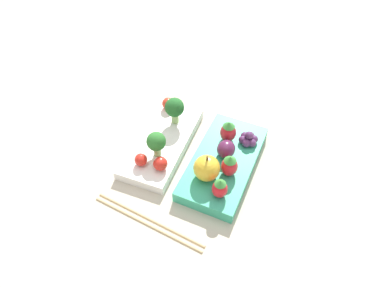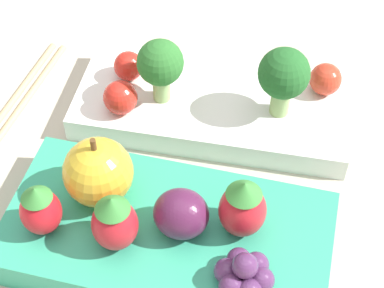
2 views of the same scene
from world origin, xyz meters
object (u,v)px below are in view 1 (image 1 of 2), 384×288
plum (226,149)px  apple (207,168)px  bento_box_fruit (224,163)px  broccoli_floret_0 (175,108)px  cherry_tomato_1 (141,160)px  grape_cluster (248,139)px  strawberry_0 (220,188)px  cherry_tomato_0 (160,164)px  broccoli_floret_1 (156,142)px  bento_box_savoury (162,142)px  cherry_tomato_2 (168,104)px  chopsticks_pair (149,221)px  strawberry_1 (229,166)px  strawberry_2 (228,132)px

plum → apple: bearing=169.0°
bento_box_fruit → broccoli_floret_0: (0.05, 0.13, 0.05)m
bento_box_fruit → cherry_tomato_1: cherry_tomato_1 is taller
grape_cluster → strawberry_0: bearing=178.7°
cherry_tomato_0 → plum: bearing=-50.9°
broccoli_floret_1 → plum: (0.05, -0.12, -0.01)m
grape_cluster → bento_box_savoury: bearing=111.4°
cherry_tomato_2 → bento_box_fruit: bearing=-116.1°
bento_box_savoury → grape_cluster: bearing=-68.6°
bento_box_savoury → strawberry_0: (-0.07, -0.15, 0.03)m
bento_box_fruit → apple: 0.06m
bento_box_savoury → apple: bearing=-111.8°
cherry_tomato_1 → chopsticks_pair: cherry_tomato_1 is taller
bento_box_savoury → grape_cluster: 0.17m
broccoli_floret_0 → grape_cluster: bearing=-86.9°
cherry_tomato_0 → strawberry_0: (-0.01, -0.12, 0.01)m
strawberry_0 → bento_box_savoury: bearing=64.7°
apple → cherry_tomato_1: bearing=101.4°
strawberry_1 → cherry_tomato_1: bearing=107.4°
cherry_tomato_2 → chopsticks_pair: 0.26m
bento_box_fruit → plum: plum is taller
bento_box_fruit → strawberry_1: 0.05m
cherry_tomato_2 → plum: 0.17m
bento_box_fruit → chopsticks_pair: bento_box_fruit is taller
broccoli_floret_1 → plum: broccoli_floret_1 is taller
cherry_tomato_1 → cherry_tomato_2: 0.16m
bento_box_fruit → cherry_tomato_1: 0.15m
strawberry_2 → cherry_tomato_1: bearing=135.2°
plum → grape_cluster: 0.06m
grape_cluster → chopsticks_pair: 0.24m
bento_box_savoury → plum: size_ratio=6.19×
cherry_tomato_0 → strawberry_0: size_ratio=0.64×
bento_box_fruit → broccoli_floret_0: bearing=69.0°
cherry_tomato_1 → apple: bearing=-78.6°
chopsticks_pair → cherry_tomato_1: bearing=37.0°
strawberry_1 → chopsticks_pair: (-0.14, 0.09, -0.04)m
plum → grape_cluster: size_ratio=0.96×
bento_box_fruit → apple: apple is taller
broccoli_floret_0 → grape_cluster: size_ratio=1.57×
chopsticks_pair → strawberry_1: bearing=-32.5°
strawberry_2 → grape_cluster: strawberry_2 is taller
strawberry_1 → grape_cluster: strawberry_1 is taller
bento_box_fruit → strawberry_0: 0.09m
strawberry_1 → grape_cluster: 0.09m
cherry_tomato_0 → strawberry_1: (0.04, -0.12, 0.01)m
bento_box_fruit → cherry_tomato_0: (-0.07, 0.10, 0.02)m
strawberry_0 → chopsticks_pair: strawberry_0 is taller
cherry_tomato_1 → strawberry_1: 0.16m
apple → strawberry_2: size_ratio=1.17×
bento_box_fruit → apple: bearing=165.6°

